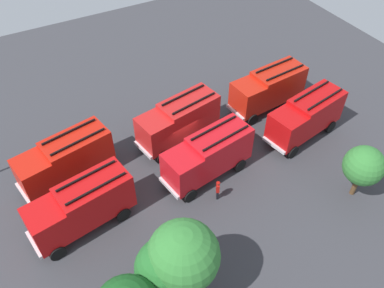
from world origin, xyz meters
TOP-DOWN VIEW (x-y plane):
  - ground_plane at (0.00, 0.00)m, footprint 55.79×55.79m
  - fire_truck_0 at (-9.14, -2.31)m, footprint 7.37×3.23m
  - fire_truck_1 at (-0.04, -2.32)m, footprint 7.52×3.76m
  - fire_truck_2 at (9.38, -2.50)m, footprint 7.53×3.83m
  - fire_truck_3 at (-9.54, 2.35)m, footprint 7.51×3.74m
  - fire_truck_4 at (-0.13, 2.28)m, footprint 7.48×3.62m
  - fire_truck_5 at (9.66, 2.24)m, footprint 7.50×3.67m
  - firefighter_0 at (-13.67, -3.20)m, footprint 0.29×0.44m
  - firefighter_1 at (0.44, 4.66)m, footprint 0.42×0.48m
  - firefighter_2 at (-12.60, 0.30)m, footprint 0.30×0.43m
  - tree_0 at (-8.67, 9.21)m, footprint 2.91×2.91m
  - tree_1 at (6.01, 9.89)m, footprint 4.08×4.08m
  - tree_2 at (7.06, 9.72)m, footprint 3.41×3.41m
  - traffic_cone_0 at (8.59, -0.19)m, footprint 0.39×0.39m
  - traffic_cone_1 at (8.37, 0.39)m, footprint 0.40×0.40m

SIDE VIEW (x-z plane):
  - ground_plane at x=0.00m, z-range 0.00..0.00m
  - traffic_cone_0 at x=8.59m, z-range 0.00..0.56m
  - traffic_cone_1 at x=8.37m, z-range 0.00..0.57m
  - firefighter_1 at x=0.44m, z-range 0.11..1.83m
  - firefighter_0 at x=-13.67m, z-range 0.11..1.87m
  - firefighter_2 at x=-12.60m, z-range 0.12..1.95m
  - fire_truck_0 at x=-9.14m, z-range 0.21..4.09m
  - fire_truck_1 at x=-0.04m, z-range 0.21..4.09m
  - fire_truck_2 at x=9.38m, z-range 0.21..4.09m
  - fire_truck_3 at x=-9.54m, z-range 0.21..4.09m
  - fire_truck_4 at x=-0.13m, z-range 0.21..4.09m
  - fire_truck_5 at x=9.66m, z-range 0.21..4.09m
  - tree_0 at x=-8.67m, z-range 0.78..5.28m
  - tree_2 at x=7.06m, z-range 0.91..6.20m
  - tree_1 at x=6.01m, z-range 1.09..7.41m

